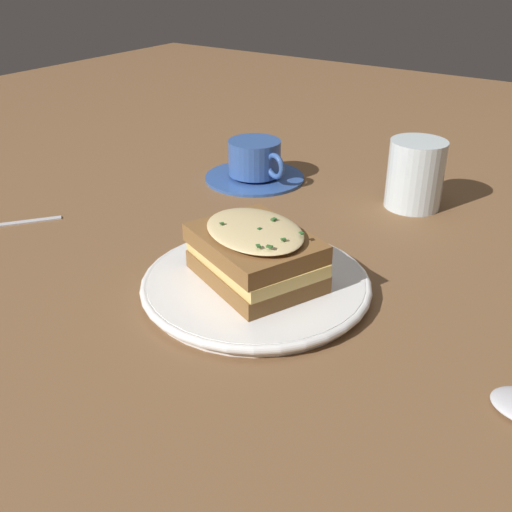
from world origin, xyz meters
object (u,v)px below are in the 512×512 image
teacup_with_saucer (255,164)px  sandwich (255,253)px  dinner_plate (256,284)px  water_glass (415,174)px

teacup_with_saucer → sandwich: bearing=-36.9°
sandwich → teacup_with_saucer: sandwich is taller
dinner_plate → sandwich: size_ratio=1.54×
dinner_plate → teacup_with_saucer: bearing=-55.1°
dinner_plate → water_glass: 0.31m
sandwich → water_glass: size_ratio=1.68×
sandwich → water_glass: (-0.05, -0.31, 0.00)m
teacup_with_saucer → water_glass: bearing=27.2°
dinner_plate → sandwich: bearing=68.1°
dinner_plate → teacup_with_saucer: 0.33m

